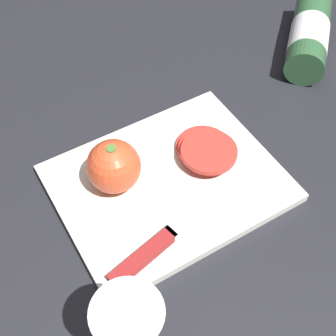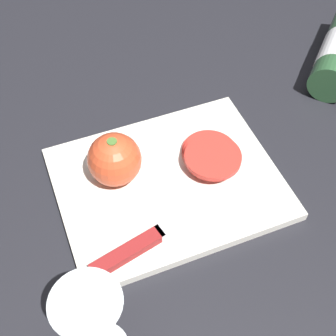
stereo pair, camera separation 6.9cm
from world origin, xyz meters
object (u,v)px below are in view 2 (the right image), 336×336
(wine_glass, at_px, (91,319))
(tomato_slice_stack_near, at_px, (211,154))
(knife, at_px, (151,239))
(whole_tomato, at_px, (114,160))

(wine_glass, bearing_deg, tomato_slice_stack_near, -138.77)
(knife, height_order, tomato_slice_stack_near, tomato_slice_stack_near)
(whole_tomato, height_order, tomato_slice_stack_near, whole_tomato)
(wine_glass, xyz_separation_m, whole_tomato, (-0.10, -0.24, -0.05))
(wine_glass, xyz_separation_m, knife, (-0.10, -0.11, -0.08))
(whole_tomato, height_order, knife, whole_tomato)
(knife, bearing_deg, wine_glass, -146.24)
(wine_glass, relative_size, knife, 0.50)
(knife, bearing_deg, tomato_slice_stack_near, 23.64)
(wine_glass, height_order, tomato_slice_stack_near, wine_glass)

